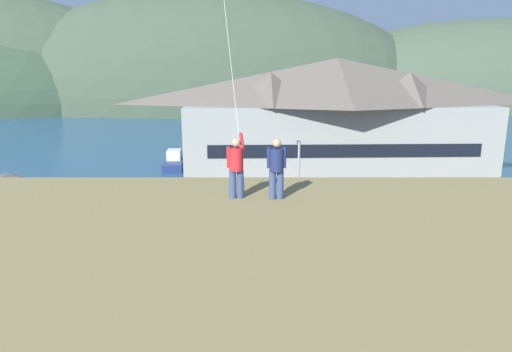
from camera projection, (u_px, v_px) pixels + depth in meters
The scene contains 21 objects.
ground_plane at pixel (239, 297), 22.77m from camera, with size 600.00×600.00×0.00m, color #66604C.
parking_lot_pad at pixel (242, 256), 27.63m from camera, with size 40.00×20.00×0.10m, color gray.
bay_water at pixel (251, 133), 81.19m from camera, with size 360.00×84.00×0.03m, color navy.
far_hill_center_saddle at pixel (206, 107), 136.70m from camera, with size 138.72×67.37×65.10m, color #3D4C38.
far_hill_far_shoulder at pixel (484, 107), 138.40m from camera, with size 124.95×60.65×50.57m, color #42513D.
harbor_lodge at pixel (335, 121), 42.32m from camera, with size 29.24×11.02×12.03m.
storage_shed_near_lot at pixel (12, 213), 27.21m from camera, with size 7.77×6.51×5.20m.
wharf_dock at pixel (208, 158), 56.47m from camera, with size 3.20×14.99×0.70m.
moored_boat_wharfside at pixel (175, 162), 52.38m from camera, with size 2.62×6.94×2.16m.
moored_boat_outer_mooring at pixel (234, 155), 56.53m from camera, with size 2.15×5.75×2.16m.
parked_car_back_row_left at pixel (227, 278), 22.39m from camera, with size 4.31×2.27×1.82m.
parked_car_mid_row_far at pixel (311, 228), 29.36m from camera, with size 4.33×2.32×1.82m.
parked_car_mid_row_center at pixel (408, 273), 22.91m from camera, with size 4.36×2.37×1.82m.
parked_car_mid_row_near at pixel (214, 231), 28.87m from camera, with size 4.28×2.22×1.82m.
parked_car_front_row_silver at pixel (486, 231), 28.84m from camera, with size 4.35×2.37×1.82m.
parked_car_front_row_red at pixel (90, 281), 22.13m from camera, with size 4.24×2.14×1.82m.
parked_car_corner_spot at pixel (412, 231), 28.82m from camera, with size 4.33×2.33×1.82m.
parked_car_front_row_end at pixel (121, 237), 27.91m from camera, with size 4.29×2.24×1.82m.
parking_light_pole at pixel (298, 177), 32.22m from camera, with size 0.24×0.78×6.03m.
person_kite_flyer at pixel (236, 166), 13.07m from camera, with size 0.52×0.69×1.86m.
person_companion at pixel (276, 167), 12.99m from camera, with size 0.55×0.40×1.74m.
Camera 1 is at (0.83, -20.80, 11.04)m, focal length 32.09 mm.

